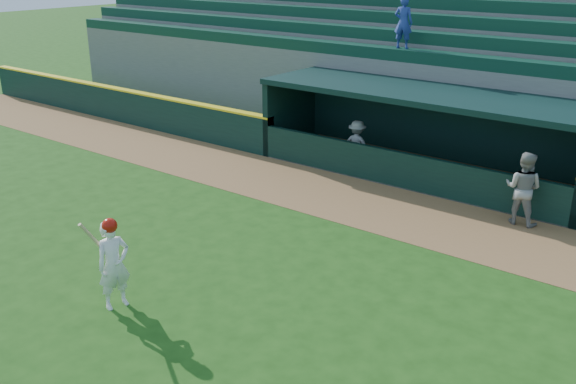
{
  "coord_description": "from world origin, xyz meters",
  "views": [
    {
      "loc": [
        7.7,
        -8.36,
        6.02
      ],
      "look_at": [
        0.0,
        1.6,
        1.3
      ],
      "focal_mm": 40.0,
      "sensor_mm": 36.0,
      "label": 1
    }
  ],
  "objects": [
    {
      "name": "wall_stripe_left",
      "position": [
        -12.25,
        6.55,
        1.23
      ],
      "size": [
        15.5,
        0.32,
        0.06
      ],
      "primitive_type": "cube",
      "color": "yellow",
      "rests_on": "field_wall_left"
    },
    {
      "name": "stands",
      "position": [
        0.02,
        12.57,
        2.4
      ],
      "size": [
        34.5,
        6.25,
        7.1
      ],
      "color": "slate",
      "rests_on": "ground"
    },
    {
      "name": "field_wall_left",
      "position": [
        -12.25,
        6.55,
        0.6
      ],
      "size": [
        15.5,
        0.3,
        1.2
      ],
      "primitive_type": "cube",
      "color": "black",
      "rests_on": "ground"
    },
    {
      "name": "dugout_player_inside",
      "position": [
        -1.75,
        7.17,
        0.72
      ],
      "size": [
        1.01,
        0.68,
        1.45
      ],
      "primitive_type": "imported",
      "rotation": [
        0.0,
        0.0,
        3.3
      ],
      "color": "#9C9C97",
      "rests_on": "ground"
    },
    {
      "name": "warning_track",
      "position": [
        0.0,
        4.9,
        0.01
      ],
      "size": [
        40.0,
        3.0,
        0.01
      ],
      "primitive_type": "cube",
      "color": "brown",
      "rests_on": "ground"
    },
    {
      "name": "ground",
      "position": [
        0.0,
        0.0,
        0.0
      ],
      "size": [
        120.0,
        120.0,
        0.0
      ],
      "primitive_type": "plane",
      "color": "#1D4812",
      "rests_on": "ground"
    },
    {
      "name": "dugout",
      "position": [
        0.0,
        8.0,
        1.36
      ],
      "size": [
        9.4,
        2.8,
        2.46
      ],
      "color": "slate",
      "rests_on": "ground"
    },
    {
      "name": "dugout_player_front",
      "position": [
        3.48,
        6.03,
        0.88
      ],
      "size": [
        0.86,
        0.67,
        1.75
      ],
      "primitive_type": "imported",
      "rotation": [
        0.0,
        0.0,
        3.15
      ],
      "color": "gray",
      "rests_on": "ground"
    },
    {
      "name": "batter_at_plate",
      "position": [
        -0.97,
        -2.2,
        0.87
      ],
      "size": [
        0.52,
        0.82,
        1.73
      ],
      "color": "white",
      "rests_on": "ground"
    }
  ]
}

